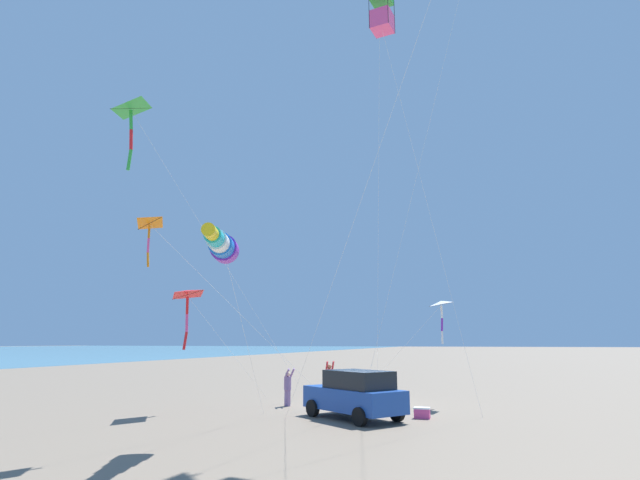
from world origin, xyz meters
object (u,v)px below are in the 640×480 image
at_px(kite_delta_blue_topmost, 131,109).
at_px(kite_delta_orange_high_right, 441,304).
at_px(parked_car, 355,394).
at_px(kite_windsock_magenta_far_left, 220,244).
at_px(kite_box_green_low_center, 382,8).
at_px(person_adult_flyer, 329,377).
at_px(kite_delta_rainbow_low_near, 187,295).
at_px(person_child_green_jacket, 288,385).
at_px(cooler_box, 422,413).
at_px(kite_delta_red_high_left, 151,225).

height_order(kite_delta_blue_topmost, kite_delta_orange_high_right, kite_delta_blue_topmost).
relative_size(parked_car, kite_windsock_magenta_far_left, 0.55).
xyz_separation_m(kite_delta_blue_topmost, kite_box_green_low_center, (10.69, 1.23, 3.28)).
distance_m(person_adult_flyer, kite_delta_rainbow_low_near, 9.71).
bearing_deg(kite_box_green_low_center, person_child_green_jacket, 138.24).
height_order(kite_windsock_magenta_far_left, kite_delta_rainbow_low_near, kite_windsock_magenta_far_left).
bearing_deg(person_child_green_jacket, kite_delta_rainbow_low_near, -134.37).
xyz_separation_m(parked_car, kite_delta_rainbow_low_near, (-7.45, -0.52, 4.04)).
distance_m(kite_windsock_magenta_far_left, kite_delta_orange_high_right, 12.87).
distance_m(cooler_box, kite_windsock_magenta_far_left, 10.53).
bearing_deg(kite_box_green_low_center, parked_car, 129.84).
bearing_deg(person_child_green_jacket, kite_delta_orange_high_right, 18.63).
height_order(kite_windsock_magenta_far_left, kite_delta_orange_high_right, kite_windsock_magenta_far_left).
bearing_deg(kite_delta_blue_topmost, kite_windsock_magenta_far_left, -23.00).
bearing_deg(cooler_box, kite_windsock_magenta_far_left, -126.68).
xyz_separation_m(cooler_box, kite_box_green_low_center, (-0.58, -3.29, 15.78)).
bearing_deg(kite_delta_red_high_left, kite_delta_rainbow_low_near, 113.13).
xyz_separation_m(kite_box_green_low_center, kite_delta_rainbow_low_near, (-9.32, 1.73, -11.00)).
xyz_separation_m(cooler_box, kite_windsock_magenta_far_left, (-5.26, -7.07, 5.78)).
height_order(parked_car, cooler_box, parked_car).
height_order(kite_box_green_low_center, kite_delta_rainbow_low_near, kite_box_green_low_center).
xyz_separation_m(person_child_green_jacket, kite_windsock_magenta_far_left, (1.20, -9.03, 5.04)).
bearing_deg(parked_car, cooler_box, 23.07).
bearing_deg(kite_delta_orange_high_right, kite_delta_rainbow_low_near, -150.65).
relative_size(kite_delta_blue_topmost, kite_delta_red_high_left, 1.11).
bearing_deg(kite_windsock_magenta_far_left, kite_delta_blue_topmost, 157.00).
distance_m(kite_windsock_magenta_far_left, kite_delta_rainbow_low_near, 7.27).
bearing_deg(kite_delta_blue_topmost, kite_box_green_low_center, 6.55).
distance_m(kite_box_green_low_center, kite_delta_rainbow_low_near, 14.52).
bearing_deg(parked_car, kite_delta_orange_high_right, 60.59).
distance_m(parked_car, kite_delta_orange_high_right, 7.25).
bearing_deg(parked_car, kite_windsock_magenta_far_left, -115.02).
bearing_deg(cooler_box, kite_delta_red_high_left, -130.58).
height_order(kite_delta_orange_high_right, kite_delta_rainbow_low_near, kite_delta_rainbow_low_near).
bearing_deg(cooler_box, person_child_green_jacket, 163.11).
xyz_separation_m(person_child_green_jacket, kite_delta_rainbow_low_near, (-3.44, -3.52, 4.05)).
bearing_deg(person_child_green_jacket, kite_box_green_low_center, -41.76).
xyz_separation_m(kite_windsock_magenta_far_left, kite_delta_rainbow_low_near, (-4.64, 5.51, -1.00)).
xyz_separation_m(person_adult_flyer, kite_delta_blue_topmost, (-5.56, -10.78, 11.66)).
bearing_deg(parked_car, person_child_green_jacket, 143.13).
bearing_deg(kite_delta_rainbow_low_near, parked_car, 3.95).
bearing_deg(kite_delta_red_high_left, kite_windsock_magenta_far_left, 33.13).
bearing_deg(kite_delta_red_high_left, kite_box_green_low_center, 37.38).
height_order(cooler_box, kite_windsock_magenta_far_left, kite_windsock_magenta_far_left).
bearing_deg(person_adult_flyer, person_child_green_jacket, -99.91).
bearing_deg(kite_delta_rainbow_low_near, kite_delta_blue_topmost, -114.78).
relative_size(parked_car, person_child_green_jacket, 2.63).
relative_size(person_child_green_jacket, kite_delta_rainbow_low_near, 0.24).
xyz_separation_m(cooler_box, person_child_green_jacket, (-6.46, 1.96, 0.73)).
distance_m(person_adult_flyer, kite_delta_blue_topmost, 16.83).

